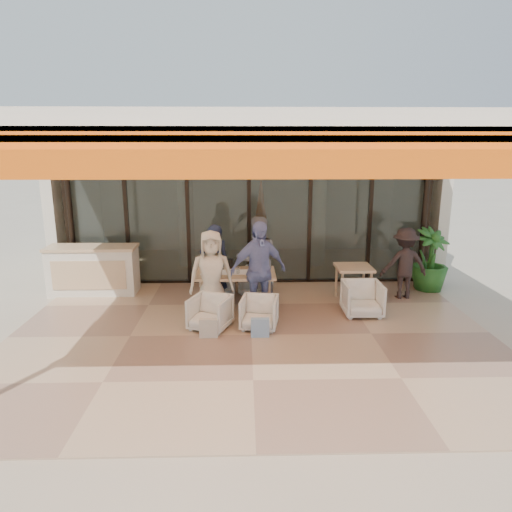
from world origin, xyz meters
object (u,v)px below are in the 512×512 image
at_px(chair_far_right, 256,279).
at_px(chair_near_right, 259,311).
at_px(diner_grey, 257,260).
at_px(standing_woman, 404,264).
at_px(chair_near_left, 210,311).
at_px(diner_cream, 211,275).
at_px(diner_navy, 215,264).
at_px(side_chair, 362,297).
at_px(host_counter, 93,270).
at_px(side_table, 354,271).
at_px(dining_table, 235,275).
at_px(diner_periwinkle, 258,271).
at_px(chair_far_left, 217,279).
at_px(potted_palm, 430,260).

xyz_separation_m(chair_far_right, chair_near_right, (-0.00, -1.90, 0.00)).
height_order(diner_grey, standing_woman, diner_grey).
xyz_separation_m(chair_near_left, diner_cream, (0.00, 0.50, 0.49)).
distance_m(chair_far_right, chair_near_right, 1.90).
bearing_deg(chair_far_right, diner_navy, 47.89).
relative_size(chair_far_right, side_chair, 0.88).
xyz_separation_m(host_counter, side_table, (5.35, -0.65, 0.11)).
xyz_separation_m(chair_far_right, side_chair, (1.92, -1.33, 0.04)).
relative_size(host_counter, chair_far_right, 2.95).
xyz_separation_m(dining_table, diner_periwinkle, (0.43, -0.46, 0.21)).
bearing_deg(chair_far_left, chair_far_right, 167.18).
relative_size(chair_near_left, side_chair, 0.91).
xyz_separation_m(chair_far_left, diner_navy, (0.00, -0.50, 0.46)).
bearing_deg(chair_near_left, diner_periwinkle, 51.90).
xyz_separation_m(chair_near_left, side_chair, (2.76, 0.57, 0.03)).
distance_m(chair_far_right, diner_cream, 1.71).
height_order(chair_far_left, potted_palm, potted_palm).
bearing_deg(chair_far_right, chair_near_right, 107.13).
height_order(host_counter, diner_navy, diner_navy).
bearing_deg(chair_far_left, standing_woman, 161.54).
distance_m(host_counter, diner_cream, 2.99).
relative_size(diner_cream, potted_palm, 1.19).
height_order(side_table, standing_woman, standing_woman).
xyz_separation_m(chair_far_right, chair_near_left, (-0.84, -1.90, 0.01)).
bearing_deg(standing_woman, diner_grey, -0.37).
relative_size(chair_far_left, side_chair, 0.96).
distance_m(side_chair, potted_palm, 2.35).
distance_m(chair_far_left, potted_palm, 4.59).
bearing_deg(chair_far_left, diner_cream, 77.18).
distance_m(chair_far_left, chair_near_right, 2.08).
xyz_separation_m(dining_table, standing_woman, (3.43, 0.56, 0.05)).
distance_m(dining_table, diner_cream, 0.63).
relative_size(side_table, side_chair, 1.05).
bearing_deg(side_table, chair_near_right, -145.52).
xyz_separation_m(chair_near_right, diner_navy, (-0.84, 1.40, 0.48)).
height_order(chair_far_left, side_table, side_table).
height_order(dining_table, chair_far_left, dining_table).
xyz_separation_m(diner_periwinkle, potted_palm, (3.73, 1.53, -0.21)).
height_order(dining_table, side_table, dining_table).
bearing_deg(diner_navy, dining_table, 120.81).
height_order(diner_periwinkle, side_chair, diner_periwinkle).
distance_m(chair_far_right, diner_periwinkle, 1.52).
distance_m(host_counter, diner_grey, 3.49).
distance_m(chair_near_left, side_table, 3.08).
xyz_separation_m(dining_table, chair_far_left, (-0.41, 0.94, -0.35)).
relative_size(host_counter, dining_table, 1.23).
distance_m(dining_table, diner_navy, 0.61).
xyz_separation_m(chair_near_right, side_chair, (1.92, 0.57, 0.04)).
bearing_deg(diner_navy, side_chair, 151.26).
distance_m(diner_grey, standing_woman, 3.01).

